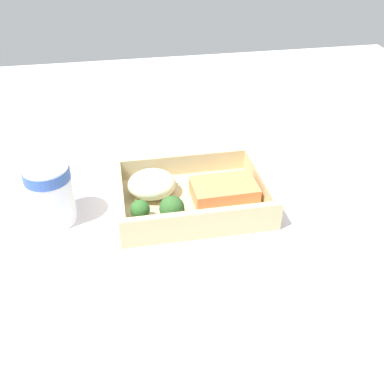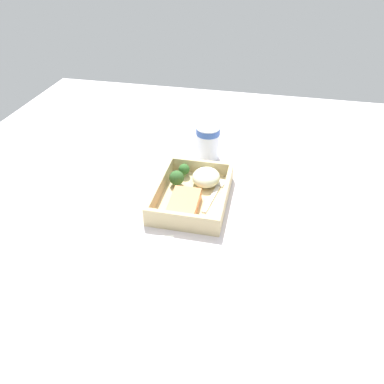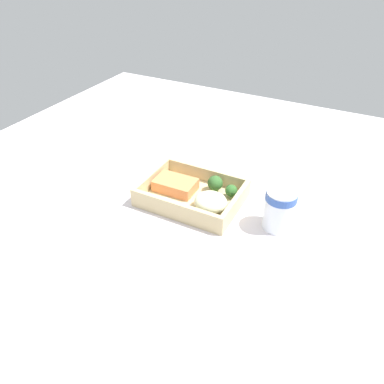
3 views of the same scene
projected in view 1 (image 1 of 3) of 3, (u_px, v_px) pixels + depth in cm
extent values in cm
cube|color=silver|center=(192.00, 209.00, 79.17)|extent=(160.00, 160.00, 2.00)
cube|color=tan|center=(192.00, 202.00, 78.26)|extent=(25.70, 18.87, 1.20)
cube|color=tan|center=(183.00, 163.00, 83.92)|extent=(25.70, 1.20, 3.93)
cube|color=tan|center=(202.00, 222.00, 69.67)|extent=(25.70, 1.20, 3.93)
cube|color=tan|center=(261.00, 183.00, 78.62)|extent=(1.20, 16.47, 3.93)
cube|color=tan|center=(120.00, 197.00, 74.97)|extent=(1.20, 16.47, 3.93)
cube|color=#EA864F|center=(224.00, 191.00, 77.17)|extent=(11.12, 7.33, 3.09)
ellipsoid|color=beige|center=(152.00, 184.00, 77.75)|extent=(8.41, 7.70, 4.46)
cylinder|color=#85A762|center=(141.00, 217.00, 72.66)|extent=(1.22, 1.22, 1.35)
sphere|color=#2F6128|center=(140.00, 209.00, 71.77)|extent=(3.21, 3.21, 3.21)
cylinder|color=#759956|center=(172.00, 217.00, 72.66)|extent=(1.56, 1.56, 1.36)
sphere|color=#305D28|center=(172.00, 208.00, 71.63)|extent=(4.10, 4.10, 4.10)
cube|color=silver|center=(188.00, 181.00, 82.12)|extent=(12.42, 2.97, 0.44)
cube|color=silver|center=(145.00, 182.00, 81.92)|extent=(3.69, 2.69, 0.44)
cylinder|color=white|center=(51.00, 194.00, 72.29)|extent=(7.15, 7.15, 10.42)
cylinder|color=#3356A8|center=(46.00, 173.00, 70.08)|extent=(7.36, 7.36, 1.88)
cube|color=white|center=(312.00, 212.00, 76.72)|extent=(10.34, 12.95, 0.24)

